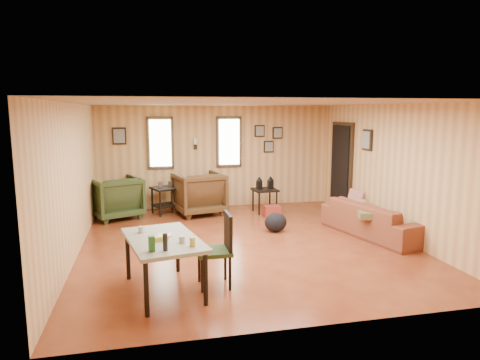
# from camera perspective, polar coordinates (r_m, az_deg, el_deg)

# --- Properties ---
(room) EXTENTS (5.54, 6.04, 2.44)m
(room) POSITION_cam_1_polar(r_m,az_deg,el_deg) (7.55, 1.46, 1.06)
(room) COLOR brown
(room) RESTS_ON ground
(sofa) EXTENTS (1.10, 2.21, 0.83)m
(sofa) POSITION_cam_1_polar(r_m,az_deg,el_deg) (8.24, 17.53, -4.28)
(sofa) COLOR brown
(sofa) RESTS_ON ground
(recliner_brown) EXTENTS (1.18, 1.14, 1.03)m
(recliner_brown) POSITION_cam_1_polar(r_m,az_deg,el_deg) (9.52, -5.52, -1.50)
(recliner_brown) COLOR #442B14
(recliner_brown) RESTS_ON ground
(recliner_green) EXTENTS (1.23, 1.19, 0.98)m
(recliner_green) POSITION_cam_1_polar(r_m,az_deg,el_deg) (9.49, -16.23, -2.02)
(recliner_green) COLOR #2C391A
(recliner_green) RESTS_ON ground
(end_table) EXTENTS (0.73, 0.70, 0.73)m
(end_table) POSITION_cam_1_polar(r_m,az_deg,el_deg) (9.68, -9.84, -2.03)
(end_table) COLOR black
(end_table) RESTS_ON ground
(side_table) EXTENTS (0.56, 0.56, 0.83)m
(side_table) POSITION_cam_1_polar(r_m,az_deg,el_deg) (9.64, 3.32, -1.04)
(side_table) COLOR black
(side_table) RESTS_ON ground
(cooler) EXTENTS (0.36, 0.26, 0.25)m
(cooler) POSITION_cam_1_polar(r_m,az_deg,el_deg) (9.30, 4.27, -4.18)
(cooler) COLOR maroon
(cooler) RESTS_ON ground
(backpack) EXTENTS (0.51, 0.44, 0.37)m
(backpack) POSITION_cam_1_polar(r_m,az_deg,el_deg) (8.17, 4.78, -5.65)
(backpack) COLOR black
(backpack) RESTS_ON ground
(sofa_pillows) EXTENTS (0.77, 1.54, 0.31)m
(sofa_pillows) POSITION_cam_1_polar(r_m,az_deg,el_deg) (8.39, 16.00, -3.43)
(sofa_pillows) COLOR brown
(sofa_pillows) RESTS_ON sofa
(dining_table) EXTENTS (1.08, 1.51, 0.90)m
(dining_table) POSITION_cam_1_polar(r_m,az_deg,el_deg) (5.48, -10.19, -8.30)
(dining_table) COLOR gray
(dining_table) RESTS_ON ground
(dining_chair) EXTENTS (0.44, 0.44, 0.97)m
(dining_chair) POSITION_cam_1_polar(r_m,az_deg,el_deg) (5.62, -2.72, -8.72)
(dining_chair) COLOR #2C391A
(dining_chair) RESTS_ON ground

